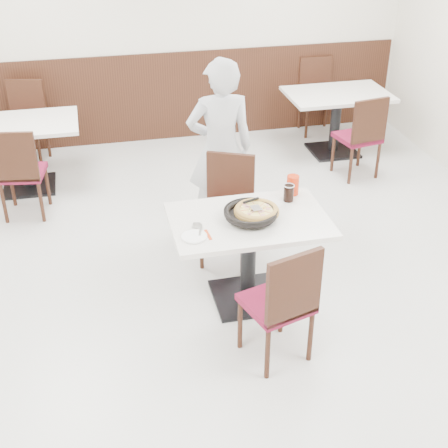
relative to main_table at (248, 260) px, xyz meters
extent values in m
plane|color=#AFAFAA|center=(-0.10, 0.08, -0.38)|extent=(7.00, 7.00, 0.00)
cube|color=beige|center=(-0.10, 3.58, 1.02)|extent=(6.00, 0.04, 2.80)
cube|color=black|center=(-0.10, 3.56, 0.18)|extent=(5.90, 0.03, 1.10)
cylinder|color=black|center=(0.03, -0.05, 0.39)|extent=(0.14, 0.14, 0.04)
cylinder|color=black|center=(0.00, -0.03, 0.42)|extent=(0.41, 0.41, 0.01)
cylinder|color=#B1853A|center=(0.05, -0.01, 0.44)|extent=(0.36, 0.36, 0.02)
cube|color=white|center=(0.05, -0.01, 0.47)|extent=(0.08, 0.10, 0.00)
cube|color=white|center=(-0.43, -0.17, 0.38)|extent=(0.16, 0.16, 0.00)
cylinder|color=white|center=(-0.46, -0.18, 0.38)|extent=(0.20, 0.20, 0.01)
cube|color=white|center=(-0.40, -0.11, 0.39)|extent=(0.06, 0.16, 0.00)
cylinder|color=black|center=(0.38, 0.21, 0.44)|extent=(0.09, 0.09, 0.13)
cylinder|color=red|center=(0.45, 0.32, 0.45)|extent=(0.10, 0.10, 0.16)
imported|color=#BBBCC1|center=(0.03, 1.14, 0.47)|extent=(0.62, 0.41, 1.68)
camera|label=1|loc=(-1.10, -3.97, 2.71)|focal=50.00mm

